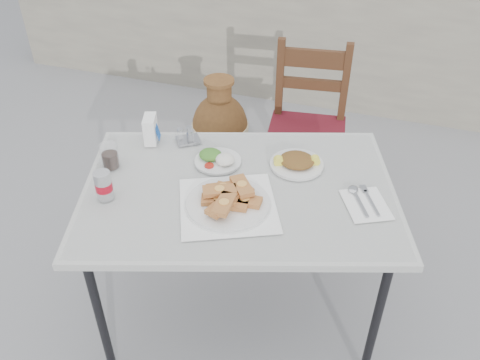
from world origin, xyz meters
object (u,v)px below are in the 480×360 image
(salad_rice_plate, at_px, (217,159))
(cola_glass, at_px, (110,157))
(pide_plate, at_px, (228,199))
(napkin_holder, at_px, (151,129))
(condiment_caddy, at_px, (188,137))
(soda_can, at_px, (104,185))
(chair, at_px, (307,129))
(cafe_table, at_px, (239,197))
(terracotta_urn, at_px, (220,128))
(salad_chopped_plate, at_px, (297,162))

(salad_rice_plate, relative_size, cola_glass, 1.88)
(pide_plate, bearing_deg, napkin_holder, 146.22)
(pide_plate, relative_size, cola_glass, 4.53)
(cola_glass, distance_m, condiment_caddy, 0.40)
(soda_can, bearing_deg, condiment_caddy, 72.85)
(pide_plate, bearing_deg, chair, 84.96)
(cafe_table, bearing_deg, napkin_holder, 157.57)
(pide_plate, relative_size, terracotta_urn, 0.75)
(salad_rice_plate, height_order, chair, chair)
(napkin_holder, bearing_deg, soda_can, -107.41)
(salad_chopped_plate, relative_size, napkin_holder, 1.84)
(cola_glass, height_order, chair, chair)
(terracotta_urn, bearing_deg, cafe_table, -65.87)
(pide_plate, bearing_deg, salad_chopped_plate, 61.05)
(soda_can, distance_m, napkin_holder, 0.46)
(salad_chopped_plate, bearing_deg, cafe_table, -130.28)
(condiment_caddy, distance_m, chair, 0.94)
(cola_glass, relative_size, condiment_caddy, 0.81)
(pide_plate, distance_m, soda_can, 0.52)
(cola_glass, distance_m, napkin_holder, 0.27)
(salad_chopped_plate, xyz_separation_m, chair, (-0.10, 0.80, -0.30))
(cafe_table, bearing_deg, soda_can, -154.47)
(salad_chopped_plate, xyz_separation_m, napkin_holder, (-0.73, -0.02, 0.05))
(condiment_caddy, xyz_separation_m, chair, (0.46, 0.77, -0.31))
(soda_can, xyz_separation_m, napkin_holder, (-0.01, 0.46, 0.00))
(napkin_holder, relative_size, terracotta_urn, 0.19)
(condiment_caddy, bearing_deg, cafe_table, -37.15)
(cafe_table, relative_size, pide_plate, 3.00)
(cola_glass, distance_m, chair, 1.33)
(condiment_caddy, xyz_separation_m, terracotta_urn, (-0.19, 0.95, -0.53))
(soda_can, height_order, napkin_holder, napkin_holder)
(cola_glass, bearing_deg, pide_plate, -9.09)
(chair, bearing_deg, condiment_caddy, -128.29)
(salad_rice_plate, bearing_deg, salad_chopped_plate, 14.09)
(condiment_caddy, bearing_deg, terracotta_urn, 101.37)
(salad_rice_plate, bearing_deg, condiment_caddy, 149.07)
(napkin_holder, bearing_deg, cafe_table, -41.27)
(cafe_table, bearing_deg, salad_chopped_plate, 49.72)
(cafe_table, relative_size, condiment_caddy, 11.06)
(salad_chopped_plate, distance_m, cola_glass, 0.86)
(chair, bearing_deg, terracotta_urn, 156.50)
(soda_can, height_order, cola_glass, soda_can)
(cafe_table, relative_size, cola_glass, 13.61)
(cafe_table, distance_m, terracotta_urn, 1.41)
(cola_glass, height_order, condiment_caddy, cola_glass)
(soda_can, xyz_separation_m, condiment_caddy, (0.16, 0.51, -0.04))
(condiment_caddy, distance_m, terracotta_urn, 1.11)
(cafe_table, xyz_separation_m, condiment_caddy, (-0.36, 0.27, 0.09))
(salad_chopped_plate, bearing_deg, pide_plate, -118.95)
(soda_can, relative_size, chair, 0.12)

